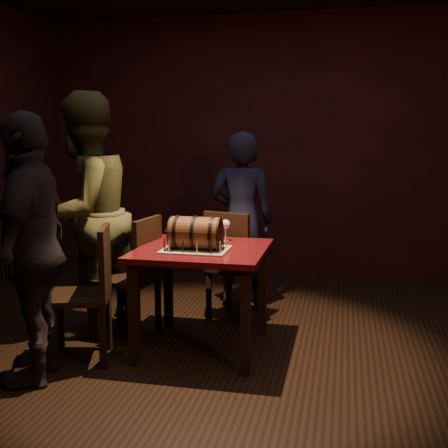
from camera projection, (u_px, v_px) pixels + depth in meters
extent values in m
plane|color=black|center=(219.00, 361.00, 3.86)|extent=(5.00, 5.00, 0.00)
cube|color=black|center=(270.00, 147.00, 6.05)|extent=(5.00, 0.04, 2.80)
cube|color=#4C0C12|center=(202.00, 251.00, 3.97)|extent=(0.90, 0.90, 0.04)
cube|color=black|center=(133.00, 315.00, 3.74)|extent=(0.06, 0.06, 0.71)
cube|color=black|center=(245.00, 323.00, 3.58)|extent=(0.06, 0.06, 0.71)
cube|color=black|center=(168.00, 285.00, 4.47)|extent=(0.06, 0.06, 0.71)
cube|color=black|center=(263.00, 290.00, 4.32)|extent=(0.06, 0.06, 0.71)
cube|color=#A8A087|center=(196.00, 250.00, 3.87)|extent=(0.45, 0.35, 0.01)
cylinder|color=brown|center=(196.00, 233.00, 3.85)|extent=(0.33, 0.22, 0.22)
cylinder|color=black|center=(178.00, 232.00, 3.88)|extent=(0.02, 0.24, 0.24)
cylinder|color=black|center=(196.00, 233.00, 3.85)|extent=(0.02, 0.24, 0.24)
cylinder|color=black|center=(213.00, 234.00, 3.83)|extent=(0.02, 0.24, 0.24)
cylinder|color=black|center=(172.00, 232.00, 3.89)|extent=(0.01, 0.22, 0.22)
cylinder|color=black|center=(220.00, 234.00, 3.82)|extent=(0.01, 0.22, 0.22)
cylinder|color=black|center=(169.00, 232.00, 3.89)|extent=(0.04, 0.02, 0.02)
sphere|color=black|center=(166.00, 232.00, 3.90)|extent=(0.03, 0.03, 0.03)
cylinder|color=#D3BE7E|center=(169.00, 246.00, 3.76)|extent=(0.01, 0.01, 0.08)
cylinder|color=black|center=(169.00, 240.00, 3.75)|extent=(0.00, 0.00, 0.01)
cylinder|color=black|center=(183.00, 247.00, 3.74)|extent=(0.01, 0.01, 0.08)
cylinder|color=black|center=(183.00, 240.00, 3.73)|extent=(0.00, 0.00, 0.01)
cylinder|color=#D3BE7E|center=(197.00, 248.00, 3.72)|extent=(0.01, 0.01, 0.08)
cylinder|color=black|center=(197.00, 241.00, 3.71)|extent=(0.00, 0.00, 0.01)
cylinder|color=black|center=(211.00, 248.00, 3.70)|extent=(0.01, 0.01, 0.08)
cylinder|color=black|center=(211.00, 241.00, 3.69)|extent=(0.00, 0.00, 0.01)
cylinder|color=#D3BE7E|center=(220.00, 247.00, 3.73)|extent=(0.01, 0.01, 0.08)
cylinder|color=black|center=(220.00, 240.00, 3.72)|extent=(0.00, 0.00, 0.01)
cylinder|color=black|center=(223.00, 244.00, 3.82)|extent=(0.01, 0.01, 0.08)
cylinder|color=black|center=(223.00, 238.00, 3.82)|extent=(0.00, 0.00, 0.01)
cylinder|color=#D3BE7E|center=(226.00, 242.00, 3.92)|extent=(0.01, 0.01, 0.08)
cylinder|color=black|center=(226.00, 235.00, 3.91)|extent=(0.00, 0.00, 0.01)
cylinder|color=black|center=(221.00, 240.00, 3.98)|extent=(0.01, 0.01, 0.08)
cylinder|color=black|center=(221.00, 234.00, 3.97)|extent=(0.00, 0.00, 0.01)
cylinder|color=#D3BE7E|center=(208.00, 240.00, 4.00)|extent=(0.01, 0.01, 0.08)
cylinder|color=black|center=(208.00, 233.00, 3.99)|extent=(0.00, 0.00, 0.01)
cylinder|color=black|center=(194.00, 239.00, 4.02)|extent=(0.01, 0.01, 0.08)
cylinder|color=black|center=(194.00, 233.00, 4.01)|extent=(0.00, 0.00, 0.01)
cylinder|color=#D3BE7E|center=(181.00, 238.00, 4.04)|extent=(0.01, 0.01, 0.08)
cylinder|color=black|center=(181.00, 232.00, 4.03)|extent=(0.00, 0.00, 0.01)
cylinder|color=black|center=(173.00, 239.00, 4.00)|extent=(0.01, 0.01, 0.08)
cylinder|color=black|center=(173.00, 233.00, 3.99)|extent=(0.00, 0.00, 0.01)
cylinder|color=#D3BE7E|center=(169.00, 242.00, 3.91)|extent=(0.01, 0.01, 0.08)
cylinder|color=black|center=(169.00, 236.00, 3.90)|extent=(0.00, 0.00, 0.01)
cylinder|color=black|center=(164.00, 245.00, 3.81)|extent=(0.01, 0.01, 0.08)
cylinder|color=black|center=(164.00, 238.00, 3.81)|extent=(0.00, 0.00, 0.01)
cylinder|color=silver|center=(182.00, 239.00, 4.30)|extent=(0.06, 0.06, 0.01)
cylinder|color=silver|center=(182.00, 232.00, 4.29)|extent=(0.01, 0.01, 0.09)
sphere|color=silver|center=(182.00, 223.00, 4.28)|extent=(0.07, 0.07, 0.07)
sphere|color=#591114|center=(182.00, 224.00, 4.28)|extent=(0.05, 0.05, 0.05)
cylinder|color=silver|center=(210.00, 238.00, 4.33)|extent=(0.06, 0.06, 0.01)
cylinder|color=silver|center=(210.00, 232.00, 4.32)|extent=(0.01, 0.01, 0.09)
sphere|color=silver|center=(210.00, 222.00, 4.31)|extent=(0.07, 0.07, 0.07)
cylinder|color=silver|center=(225.00, 240.00, 4.23)|extent=(0.06, 0.06, 0.01)
cylinder|color=silver|center=(225.00, 234.00, 4.22)|extent=(0.01, 0.01, 0.09)
sphere|color=silver|center=(226.00, 224.00, 4.21)|extent=(0.07, 0.07, 0.07)
sphere|color=#BF594C|center=(226.00, 225.00, 4.21)|extent=(0.05, 0.05, 0.05)
cylinder|color=silver|center=(193.00, 232.00, 4.18)|extent=(0.07, 0.07, 0.15)
cylinder|color=#9E5414|center=(193.00, 234.00, 4.18)|extent=(0.06, 0.06, 0.11)
cylinder|color=white|center=(192.00, 225.00, 4.17)|extent=(0.06, 0.06, 0.02)
cube|color=black|center=(237.00, 267.00, 4.67)|extent=(0.50, 0.50, 0.04)
cube|color=black|center=(264.00, 292.00, 4.77)|extent=(0.04, 0.04, 0.43)
cube|color=black|center=(228.00, 287.00, 4.93)|extent=(0.04, 0.04, 0.43)
cube|color=black|center=(245.00, 303.00, 4.48)|extent=(0.04, 0.04, 0.43)
cube|color=black|center=(209.00, 297.00, 4.64)|extent=(0.04, 0.04, 0.43)
cube|color=black|center=(226.00, 241.00, 4.47)|extent=(0.39, 0.15, 0.46)
cube|color=black|center=(127.00, 279.00, 4.28)|extent=(0.45, 0.45, 0.04)
cube|color=black|center=(120.00, 301.00, 4.53)|extent=(0.04, 0.04, 0.43)
cube|color=black|center=(97.00, 313.00, 4.21)|extent=(0.04, 0.04, 0.43)
cube|color=black|center=(158.00, 305.00, 4.42)|extent=(0.04, 0.04, 0.43)
cube|color=black|center=(137.00, 318.00, 4.10)|extent=(0.04, 0.04, 0.43)
cube|color=black|center=(148.00, 249.00, 4.18)|extent=(0.09, 0.40, 0.46)
cube|color=black|center=(79.00, 297.00, 3.82)|extent=(0.50, 0.50, 0.04)
cube|color=black|center=(60.00, 322.00, 4.01)|extent=(0.04, 0.04, 0.43)
cube|color=black|center=(50.00, 339.00, 3.67)|extent=(0.04, 0.04, 0.43)
cube|color=black|center=(108.00, 321.00, 4.04)|extent=(0.04, 0.04, 0.43)
cube|color=black|center=(103.00, 338.00, 3.71)|extent=(0.04, 0.04, 0.43)
cube|color=black|center=(105.00, 260.00, 3.80)|extent=(0.16, 0.39, 0.46)
imported|color=black|center=(242.00, 220.00, 5.00)|extent=(0.59, 0.41, 1.57)
imported|color=#414221|center=(85.00, 215.00, 4.31)|extent=(0.98, 1.10, 1.86)
imported|color=black|center=(32.00, 249.00, 3.47)|extent=(0.61, 1.05, 1.69)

